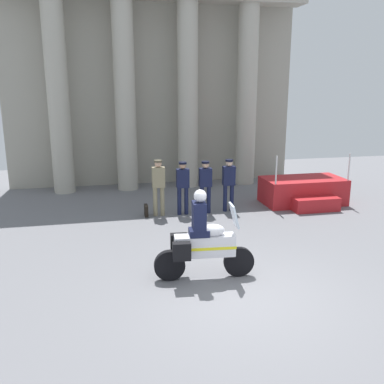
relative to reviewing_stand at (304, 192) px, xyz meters
name	(u,v)px	position (x,y,z in m)	size (l,w,h in m)	color
ground_plane	(243,294)	(-4.07, -5.68, -0.41)	(28.00, 28.00, 0.00)	slate
colonnade_backdrop	(154,76)	(-4.46, 3.96, 3.80)	(11.31, 1.62, 8.24)	#A49F91
reviewing_stand	(304,192)	(0.00, 0.00, 0.00)	(2.69, 1.92, 1.77)	#B21E23
officer_in_row_0	(158,183)	(-4.96, -0.31, 0.61)	(0.38, 0.24, 1.73)	#847A5B
officer_in_row_1	(183,184)	(-4.21, -0.33, 0.56)	(0.38, 0.24, 1.65)	#141938
officer_in_row_2	(205,183)	(-3.51, -0.36, 0.56)	(0.38, 0.24, 1.65)	#141938
officer_in_row_3	(229,181)	(-2.73, -0.27, 0.57)	(0.38, 0.24, 1.66)	#141938
motorcycle_with_rider	(201,242)	(-4.70, -4.83, 0.38)	(2.09, 0.73, 1.90)	black
briefcase_on_ground	(146,211)	(-5.35, -0.29, -0.23)	(0.10, 0.32, 0.36)	black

